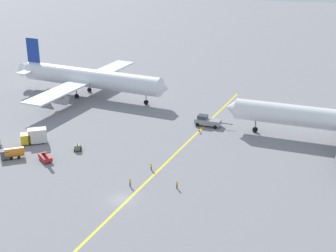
# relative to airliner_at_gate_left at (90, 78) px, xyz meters

# --- Properties ---
(ground_plane) EXTENTS (600.00, 600.00, 0.00)m
(ground_plane) POSITION_rel_airliner_at_gate_left_xyz_m (30.31, -55.32, -5.46)
(ground_plane) COLOR gray
(taxiway_stripe) EXTENTS (18.11, 118.77, 0.01)m
(taxiway_stripe) POSITION_rel_airliner_at_gate_left_xyz_m (33.01, -45.32, -5.46)
(taxiway_stripe) COLOR yellow
(taxiway_stripe) RESTS_ON ground
(airliner_at_gate_left) EXTENTS (50.45, 50.11, 15.78)m
(airliner_at_gate_left) POSITION_rel_airliner_at_gate_left_xyz_m (0.00, 0.00, 0.00)
(airliner_at_gate_left) COLOR white
(airliner_at_gate_left) RESTS_ON ground
(pushback_tug) EXTENTS (9.75, 3.53, 2.95)m
(pushback_tug) POSITION_rel_airliner_at_gate_left_xyz_m (38.12, -14.67, -4.21)
(pushback_tug) COLOR gray
(pushback_tug) RESTS_ON ground
(gse_catering_truck_tall) EXTENTS (6.25, 5.05, 3.50)m
(gse_catering_truck_tall) POSITION_rel_airliner_at_gate_left_xyz_m (1.96, -36.37, -3.71)
(gse_catering_truck_tall) COLOR gold
(gse_catering_truck_tall) RESTS_ON ground
(gse_belt_loader_portside) EXTENTS (4.50, 4.20, 3.02)m
(gse_belt_loader_portside) POSITION_rel_airliner_at_gate_left_xyz_m (8.93, -44.22, -4.64)
(gse_belt_loader_portside) COLOR red
(gse_belt_loader_portside) RESTS_ON ground
(gse_gpu_cart_small) EXTENTS (2.27, 2.54, 1.90)m
(gse_gpu_cart_small) POSITION_rel_airliner_at_gate_left_xyz_m (13.23, -37.38, -4.67)
(gse_gpu_cart_small) COLOR #666B4C
(gse_gpu_cart_small) RESTS_ON ground
(gse_fuel_bowser_stubby) EXTENTS (5.15, 4.20, 2.40)m
(gse_fuel_bowser_stubby) POSITION_rel_airliner_at_gate_left_xyz_m (1.50, -45.03, -4.13)
(gse_fuel_bowser_stubby) COLOR orange
(gse_fuel_bowser_stubby) RESTS_ON ground
(ground_crew_ramp_agent_by_cones) EXTENTS (0.49, 0.36, 1.61)m
(ground_crew_ramp_agent_by_cones) POSITION_rel_airliner_at_gate_left_xyz_m (31.98, -42.38, -4.63)
(ground_crew_ramp_agent_by_cones) COLOR #4C4C51
(ground_crew_ramp_agent_by_cones) RESTS_ON ground
(ground_crew_marshaller_foreground) EXTENTS (0.36, 0.49, 1.68)m
(ground_crew_marshaller_foreground) POSITION_rel_airliner_at_gate_left_xyz_m (30.19, -50.22, -4.59)
(ground_crew_marshaller_foreground) COLOR #4C4C51
(ground_crew_marshaller_foreground) RESTS_ON ground
(ground_crew_wing_walker_right) EXTENTS (0.40, 0.43, 1.61)m
(ground_crew_wing_walker_right) POSITION_rel_airliner_at_gate_left_xyz_m (39.05, -48.67, -4.63)
(ground_crew_wing_walker_right) COLOR #4C4C51
(ground_crew_wing_walker_right) RESTS_ON ground
(traffic_cone_wingtip_port) EXTENTS (0.44, 0.44, 0.60)m
(traffic_cone_wingtip_port) POSITION_rel_airliner_at_gate_left_xyz_m (36.99, -18.94, -5.19)
(traffic_cone_wingtip_port) COLOR orange
(traffic_cone_wingtip_port) RESTS_ON ground
(traffic_cone_nose_left) EXTENTS (0.44, 0.44, 0.60)m
(traffic_cone_nose_left) POSITION_rel_airliner_at_gate_left_xyz_m (37.75, -20.52, -5.19)
(traffic_cone_nose_left) COLOR orange
(traffic_cone_nose_left) RESTS_ON ground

